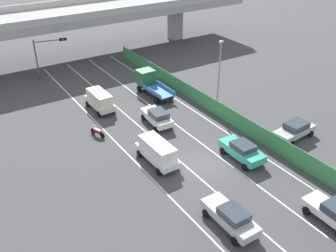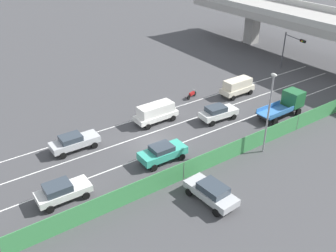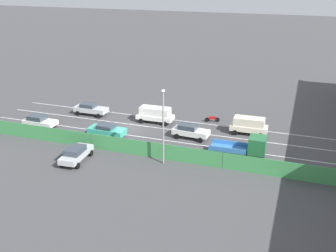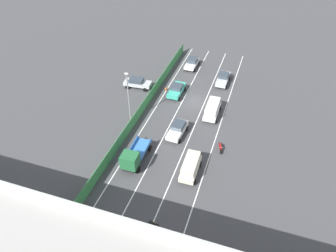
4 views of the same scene
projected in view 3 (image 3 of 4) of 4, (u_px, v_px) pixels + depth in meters
name	position (u px, v px, depth m)	size (l,w,h in m)	color
ground_plane	(126.00, 129.00, 50.11)	(300.00, 300.00, 0.00)	#424244
lane_line_left_edge	(186.00, 121.00, 52.64)	(0.14, 48.62, 0.01)	silver
lane_line_mid_left	(178.00, 130.00, 49.65)	(0.14, 48.62, 0.01)	silver
lane_line_mid_right	(169.00, 141.00, 46.67)	(0.14, 48.62, 0.01)	silver
lane_line_right_edge	(158.00, 152.00, 43.68)	(0.14, 48.62, 0.01)	silver
green_fence	(154.00, 150.00, 42.13)	(0.10, 44.72, 1.76)	#3D8E4C
car_sedan_white	(190.00, 131.00, 47.11)	(2.21, 4.43, 1.68)	white
car_van_white	(155.00, 114.00, 51.90)	(2.11, 4.85, 2.07)	silver
car_hatchback_white	(39.00, 121.00, 50.25)	(2.10, 4.29, 1.62)	silver
car_sedan_silver	(90.00, 109.00, 54.75)	(1.97, 4.67, 1.62)	#B7BABC
car_van_cream	(249.00, 125.00, 48.17)	(2.07, 4.50, 2.11)	beige
car_taxi_teal	(107.00, 130.00, 47.32)	(2.12, 4.47, 1.63)	teal
flatbed_truck_blue	(248.00, 147.00, 41.71)	(2.32, 5.87, 2.61)	black
motorcycle	(212.00, 119.00, 52.31)	(0.84, 1.88, 0.93)	black
parked_wagon_silver	(76.00, 153.00, 41.34)	(4.62, 2.30, 1.63)	#B2B5B7
street_lamp	(163.00, 120.00, 39.50)	(0.60, 0.36, 7.94)	gray
traffic_cone	(93.00, 140.00, 45.96)	(0.47, 0.47, 0.70)	orange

